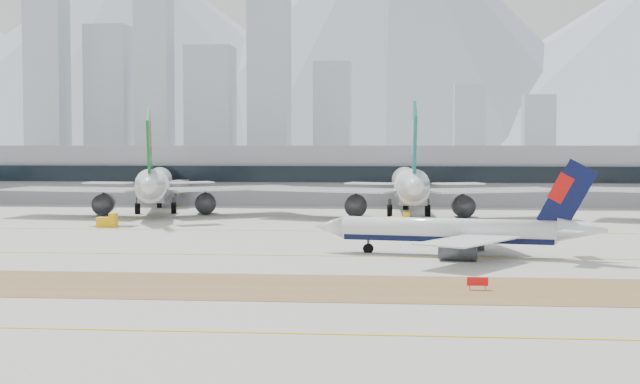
# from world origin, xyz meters

# --- Properties ---
(ground) EXTENTS (3000.00, 3000.00, 0.00)m
(ground) POSITION_xyz_m (0.00, 0.00, 0.00)
(ground) COLOR #A4A099
(ground) RESTS_ON ground
(apron_markings) EXTENTS (360.00, 122.22, 0.06)m
(apron_markings) POSITION_xyz_m (0.00, -53.95, 0.02)
(apron_markings) COLOR brown
(apron_markings) RESTS_ON ground
(taxiing_airliner) EXTENTS (39.91, 34.31, 13.46)m
(taxiing_airliner) POSITION_xyz_m (29.19, -2.79, 3.25)
(taxiing_airliner) COLOR white
(taxiing_airliner) RESTS_ON ground
(widebody_eva) EXTENTS (62.84, 62.57, 22.99)m
(widebody_eva) POSITION_xyz_m (-32.44, 65.73, 6.11)
(widebody_eva) COLOR white
(widebody_eva) RESTS_ON ground
(widebody_cathay) EXTENTS (65.95, 64.43, 23.51)m
(widebody_cathay) POSITION_xyz_m (22.95, 63.36, 6.25)
(widebody_cathay) COLOR white
(widebody_cathay) RESTS_ON ground
(terminal) EXTENTS (280.00, 43.10, 15.00)m
(terminal) POSITION_xyz_m (0.00, 114.84, 7.50)
(terminal) COLOR gray
(terminal) RESTS_ON ground
(hold_sign_right) EXTENTS (2.20, 0.15, 1.35)m
(hold_sign_right) POSITION_xyz_m (29.44, -32.00, 0.88)
(hold_sign_right) COLOR red
(hold_sign_right) RESTS_ON ground
(gse_c) EXTENTS (3.55, 2.00, 2.60)m
(gse_c) POSITION_xyz_m (21.33, 40.68, 1.05)
(gse_c) COLOR #FFB80D
(gse_c) RESTS_ON ground
(gse_b) EXTENTS (3.55, 2.00, 2.60)m
(gse_b) POSITION_xyz_m (-32.46, 34.07, 1.05)
(gse_b) COLOR #FFB80D
(gse_b) RESTS_ON ground
(city_skyline) EXTENTS (342.00, 49.80, 140.00)m
(city_skyline) POSITION_xyz_m (-106.76, 453.42, 49.80)
(city_skyline) COLOR #9DA7B3
(city_skyline) RESTS_ON ground
(mountain_ridge) EXTENTS (2830.00, 1120.00, 470.00)m
(mountain_ridge) POSITION_xyz_m (33.00, 1404.14, 181.85)
(mountain_ridge) COLOR #9EA8B7
(mountain_ridge) RESTS_ON ground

